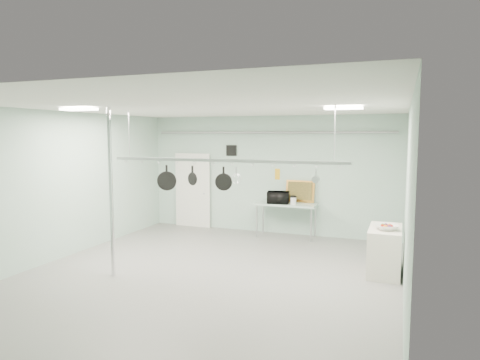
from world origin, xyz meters
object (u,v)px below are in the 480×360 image
at_px(pot_rack, 222,159).
at_px(skillet_mid, 192,175).
at_px(side_cabinet, 385,251).
at_px(skillet_right, 224,178).
at_px(coffee_canister, 293,201).
at_px(microwave, 278,197).
at_px(fruit_bowl, 387,227).
at_px(chrome_pole, 111,193).
at_px(prep_table, 286,206).
at_px(skillet_left, 167,178).

xyz_separation_m(pot_rack, skillet_mid, (-0.65, 0.00, -0.33)).
relative_size(side_cabinet, skillet_right, 2.69).
xyz_separation_m(pot_rack, skillet_right, (0.02, 0.00, -0.37)).
bearing_deg(coffee_canister, microwave, 173.85).
bearing_deg(fruit_bowl, microwave, 140.44).
bearing_deg(chrome_pole, skillet_mid, 35.65).
bearing_deg(prep_table, skillet_mid, -107.57).
bearing_deg(pot_rack, skillet_right, 0.00).
relative_size(pot_rack, microwave, 8.60).
xyz_separation_m(coffee_canister, skillet_right, (-0.60, -3.16, 0.86)).
distance_m(skillet_left, skillet_right, 1.25).
height_order(fruit_bowl, skillet_left, skillet_left).
relative_size(prep_table, coffee_canister, 8.51).
xyz_separation_m(prep_table, microwave, (-0.19, -0.10, 0.23)).
bearing_deg(coffee_canister, fruit_bowl, -43.58).
bearing_deg(chrome_pole, skillet_right, 25.11).
xyz_separation_m(coffee_canister, skillet_mid, (-1.27, -3.16, 0.90)).
distance_m(prep_table, microwave, 0.31).
relative_size(side_cabinet, microwave, 2.15).
bearing_deg(skillet_right, coffee_canister, 66.67).
bearing_deg(microwave, chrome_pole, 53.16).
bearing_deg(side_cabinet, skillet_mid, -162.99).
bearing_deg(microwave, skillet_right, 77.00).
distance_m(side_cabinet, coffee_canister, 3.15).
bearing_deg(microwave, skillet_left, 56.22).
height_order(side_cabinet, skillet_right, skillet_right).
xyz_separation_m(side_cabinet, coffee_canister, (-2.33, 2.06, 0.55)).
relative_size(chrome_pole, prep_table, 2.00).
bearing_deg(pot_rack, skillet_mid, 180.00).
bearing_deg(fruit_bowl, coffee_canister, 136.42).
height_order(prep_table, pot_rack, pot_rack).
xyz_separation_m(chrome_pole, microwave, (2.11, 4.10, -0.54)).
height_order(side_cabinet, fruit_bowl, fruit_bowl).
height_order(prep_table, side_cabinet, prep_table).
xyz_separation_m(chrome_pole, coffee_canister, (2.52, 4.06, -0.60)).
relative_size(prep_table, skillet_left, 3.08).
relative_size(side_cabinet, coffee_canister, 6.38).
xyz_separation_m(fruit_bowl, skillet_mid, (-3.62, -0.92, 0.95)).
relative_size(skillet_left, skillet_mid, 1.42).
bearing_deg(skillet_right, skillet_mid, 167.46).
bearing_deg(skillet_mid, fruit_bowl, 38.64).
distance_m(skillet_mid, skillet_right, 0.67).
relative_size(chrome_pole, fruit_bowl, 7.65).
bearing_deg(side_cabinet, fruit_bowl, -82.36).
height_order(side_cabinet, skillet_left, skillet_left).
bearing_deg(skillet_left, coffee_canister, 38.56).
bearing_deg(coffee_canister, skillet_mid, -111.88).
relative_size(prep_table, skillet_right, 3.58).
xyz_separation_m(chrome_pole, prep_table, (2.30, 4.20, -0.77)).
distance_m(coffee_canister, skillet_right, 3.33).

